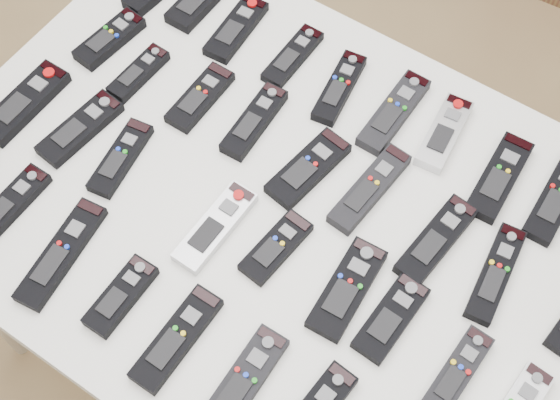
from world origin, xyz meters
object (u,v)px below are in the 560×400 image
Objects in this scene: remote_23 at (276,247)px; remote_25 at (391,318)px; remote_1 at (197,3)px; remote_22 at (215,227)px; remote_2 at (236,29)px; remote_21 at (121,158)px; remote_6 at (444,133)px; remote_8 at (556,198)px; remote_24 at (347,289)px; remote_29 at (9,206)px; remote_10 at (110,39)px; remote_11 at (139,73)px; remote_32 at (177,338)px; remote_12 at (200,97)px; remote_3 at (293,56)px; remote_33 at (243,382)px; remote_19 at (25,103)px; remote_13 at (254,121)px; remote_17 at (495,274)px; remote_7 at (499,177)px; remote_26 at (456,374)px; remote_16 at (436,240)px; remote_15 at (370,189)px; remote_20 at (80,128)px; remote_5 at (394,112)px; remote_30 at (61,253)px; remote_14 at (308,168)px; table at (280,221)px; remote_31 at (121,296)px; remote_4 at (339,88)px.

remote_25 is (0.23, -0.00, 0.00)m from remote_23.
remote_22 is at bearing -49.65° from remote_1.
remote_21 is at bearing -93.66° from remote_2.
remote_8 is (0.23, -0.01, -0.00)m from remote_6.
remote_24 is 1.05× the size of remote_29.
remote_6 is 0.68m from remote_10.
remote_11 reaches higher than remote_25.
remote_32 is (-0.04, -0.22, 0.00)m from remote_23.
remote_12 is 0.19m from remote_21.
remote_3 is 1.02× the size of remote_25.
remote_25 and remote_33 have the same top height.
remote_1 is at bearing 73.21° from remote_19.
remote_25 is (0.52, -0.18, 0.00)m from remote_12.
remote_13 is at bearing 108.44° from remote_32.
remote_17 is 0.54m from remote_32.
remote_17 reaches higher than remote_2.
remote_7 is 0.37m from remote_26.
remote_16 reaches higher than remote_29.
remote_10 is at bearing 176.30° from remote_12.
remote_22 is 1.05× the size of remote_29.
remote_22 is at bearing -21.72° from remote_10.
remote_15 is at bearing -31.73° from remote_3.
remote_29 is (-0.79, -0.17, 0.00)m from remote_26.
remote_13 is 0.37m from remote_24.
remote_2 is 0.59m from remote_24.
remote_25 is at bearing 5.96° from remote_20.
remote_7 is 0.58m from remote_33.
remote_32 is at bearing -58.02° from remote_12.
remote_15 is 1.04× the size of remote_17.
remote_23 is (-0.33, -0.16, -0.00)m from remote_17.
remote_5 is at bearing 172.91° from remote_7.
remote_6 is at bearing 88.54° from remote_24.
remote_15 is 1.19× the size of remote_21.
remote_24 is (0.67, -0.19, -0.00)m from remote_10.
remote_13 is at bearing 5.48° from remote_10.
remote_33 is at bearing -8.72° from remote_30.
remote_19 is at bearing -159.28° from remote_7.
remote_15 is at bearing 20.92° from remote_14.
remote_31 is (-0.12, -0.29, 0.07)m from table.
remote_20 is (-0.46, -0.36, -0.00)m from remote_5.
remote_20 is at bearing 7.13° from remote_19.
remote_3 is 1.10× the size of remote_31.
remote_14 is 0.95× the size of remote_24.
remote_4 is at bearing -6.84° from remote_2.
remote_21 is 1.00× the size of remote_26.
remote_15 is at bearing -150.37° from remote_8.
remote_19 is 1.35× the size of remote_23.
remote_6 is (0.46, 0.01, 0.00)m from remote_2.
remote_20 is at bearing -128.32° from remote_12.
remote_19 is 0.13m from remote_20.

